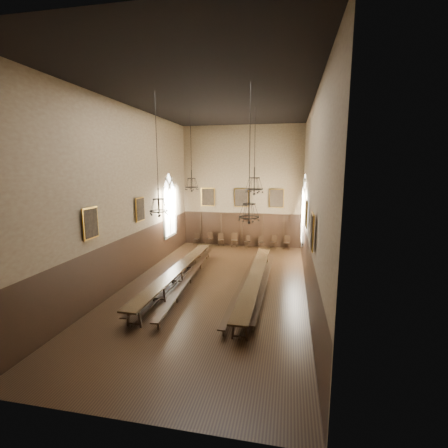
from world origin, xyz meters
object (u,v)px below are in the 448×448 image
(chair_5, at_px, (261,244))
(bench_right_outer, at_px, (264,284))
(table_left, at_px, (178,276))
(chandelier_front_right, at_px, (249,208))
(chandelier_back_left, at_px, (192,182))
(chandelier_front_left, at_px, (159,203))
(chair_0, at_px, (197,241))
(bench_left_outer, at_px, (168,279))
(bench_left_inner, at_px, (190,278))
(chair_4, at_px, (247,244))
(chair_6, at_px, (274,244))
(chair_3, at_px, (234,243))
(chandelier_back_right, at_px, (254,184))
(chair_1, at_px, (209,241))
(table_right, at_px, (255,283))
(bench_right_inner, at_px, (243,285))
(chair_7, at_px, (286,245))
(chair_2, at_px, (221,242))

(chair_5, bearing_deg, bench_right_outer, -98.20)
(table_left, distance_m, chandelier_front_right, 6.38)
(chandelier_back_left, relative_size, chandelier_front_left, 0.85)
(chair_0, distance_m, chandelier_back_left, 8.01)
(bench_left_outer, height_order, bench_left_inner, bench_left_inner)
(bench_left_outer, distance_m, chair_4, 9.13)
(chair_6, bearing_deg, chair_0, -166.14)
(chair_3, bearing_deg, chandelier_back_right, -79.14)
(table_left, bearing_deg, chair_1, 93.09)
(chandelier_back_right, bearing_deg, chandelier_front_right, -85.87)
(table_right, height_order, chair_0, chair_0)
(chair_5, relative_size, chandelier_back_right, 0.20)
(bench_left_outer, xyz_separation_m, chandelier_back_right, (4.15, 2.34, 4.77))
(chair_3, distance_m, chair_6, 2.96)
(chair_3, distance_m, chandelier_front_left, 11.56)
(chandelier_front_left, bearing_deg, bench_right_outer, 27.76)
(bench_right_inner, relative_size, chair_7, 9.82)
(bench_right_outer, xyz_separation_m, chair_7, (0.98, 8.39, 0.03))
(chair_7, distance_m, chandelier_back_right, 8.03)
(chair_2, relative_size, chandelier_front_right, 0.19)
(chair_6, height_order, chandelier_front_right, chandelier_front_right)
(bench_right_outer, height_order, chandelier_back_right, chandelier_back_right)
(chair_2, height_order, chair_3, chair_3)
(bench_left_inner, relative_size, chair_4, 12.43)
(bench_right_outer, bearing_deg, chair_3, 109.19)
(bench_left_inner, distance_m, chandelier_back_right, 5.98)
(chandelier_front_left, bearing_deg, chair_3, 82.11)
(bench_left_inner, distance_m, bench_right_outer, 3.82)
(chandelier_front_left, relative_size, chandelier_front_right, 0.99)
(table_left, relative_size, bench_left_inner, 0.98)
(chair_2, bearing_deg, table_left, -110.90)
(chandelier_back_left, distance_m, chandelier_front_right, 6.57)
(bench_left_outer, distance_m, chandelier_back_left, 5.50)
(chair_2, distance_m, chair_6, 4.02)
(bench_right_inner, distance_m, chair_0, 10.08)
(table_left, distance_m, chair_4, 8.84)
(chair_5, distance_m, chandelier_back_right, 7.90)
(chair_7, distance_m, chandelier_front_right, 12.15)
(chair_1, xyz_separation_m, chair_5, (4.03, -0.04, -0.05))
(chair_5, height_order, chair_7, chair_7)
(table_right, bearing_deg, bench_right_inner, -170.33)
(table_left, xyz_separation_m, chair_1, (-0.46, 8.52, -0.10))
(chair_3, bearing_deg, chandelier_front_right, -85.59)
(chair_2, bearing_deg, bench_left_outer, -114.13)
(chandelier_back_right, bearing_deg, chair_0, 129.24)
(chair_0, distance_m, chair_5, 5.03)
(bench_left_inner, xyz_separation_m, chair_4, (1.88, 8.33, -0.05))
(chandelier_front_right, bearing_deg, chandelier_front_left, 170.91)
(chair_4, bearing_deg, table_right, -66.72)
(bench_right_outer, bearing_deg, chair_4, 102.88)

